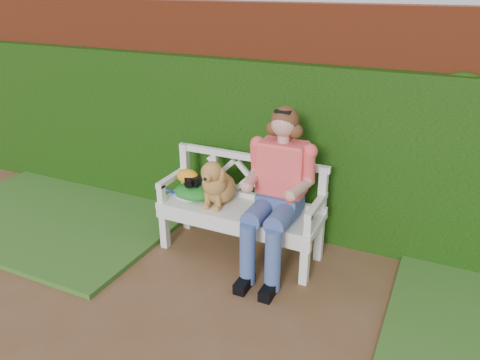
% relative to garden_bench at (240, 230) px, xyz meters
% --- Properties ---
extents(ground, '(60.00, 60.00, 0.00)m').
position_rel_garden_bench_xyz_m(ground, '(0.31, -1.08, -0.24)').
color(ground, brown).
extents(brick_wall, '(10.00, 0.30, 2.20)m').
position_rel_garden_bench_xyz_m(brick_wall, '(0.31, 0.82, 0.86)').
color(brick_wall, maroon).
rests_on(brick_wall, ground).
extents(ivy_hedge, '(10.00, 0.18, 1.70)m').
position_rel_garden_bench_xyz_m(ivy_hedge, '(0.31, 0.60, 0.61)').
color(ivy_hedge, '#21520D').
rests_on(ivy_hedge, ground).
extents(grass_left, '(2.60, 2.00, 0.05)m').
position_rel_garden_bench_xyz_m(grass_left, '(-2.09, -0.18, -0.21)').
color(grass_left, '#234913').
rests_on(grass_left, ground).
extents(garden_bench, '(1.62, 0.71, 0.48)m').
position_rel_garden_bench_xyz_m(garden_bench, '(0.00, 0.00, 0.00)').
color(garden_bench, white).
rests_on(garden_bench, ground).
extents(seated_woman, '(0.87, 0.98, 1.45)m').
position_rel_garden_bench_xyz_m(seated_woman, '(0.38, -0.02, 0.48)').
color(seated_woman, '#F12A51').
rests_on(seated_woman, ground).
extents(dog, '(0.40, 0.47, 0.46)m').
position_rel_garden_bench_xyz_m(dog, '(-0.21, -0.01, 0.47)').
color(dog, '#AF562A').
rests_on(dog, garden_bench).
extents(tennis_racket, '(0.61, 0.40, 0.03)m').
position_rel_garden_bench_xyz_m(tennis_racket, '(-0.56, -0.00, 0.25)').
color(tennis_racket, white).
rests_on(tennis_racket, garden_bench).
extents(green_bag, '(0.50, 0.45, 0.14)m').
position_rel_garden_bench_xyz_m(green_bag, '(-0.47, 0.00, 0.31)').
color(green_bag, '#1F6C2C').
rests_on(green_bag, garden_bench).
extents(camera_item, '(0.14, 0.11, 0.09)m').
position_rel_garden_bench_xyz_m(camera_item, '(-0.48, -0.02, 0.42)').
color(camera_item, black).
rests_on(camera_item, green_bag).
extents(baseball_glove, '(0.25, 0.20, 0.14)m').
position_rel_garden_bench_xyz_m(baseball_glove, '(-0.55, 0.01, 0.45)').
color(baseball_glove, orange).
rests_on(baseball_glove, green_bag).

